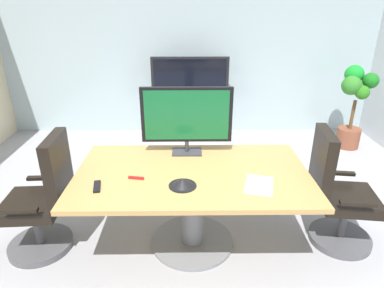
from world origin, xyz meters
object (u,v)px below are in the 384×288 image
at_px(office_chair_right, 336,199).
at_px(remote_control, 97,186).
at_px(conference_table, 192,191).
at_px(potted_plant, 354,103).
at_px(wall_display_unit, 190,111).
at_px(conference_phone, 183,183).
at_px(tv_monitor, 187,117).
at_px(office_chair_left, 44,205).

xyz_separation_m(office_chair_right, remote_control, (-2.04, -0.27, 0.30)).
bearing_deg(conference_table, office_chair_right, 0.98).
height_order(conference_table, potted_plant, potted_plant).
height_order(office_chair_right, remote_control, office_chair_right).
distance_m(conference_table, potted_plant, 3.30).
relative_size(wall_display_unit, conference_phone, 5.95).
bearing_deg(potted_plant, conference_phone, -135.45).
relative_size(conference_table, wall_display_unit, 1.51).
bearing_deg(office_chair_right, remote_control, 105.13).
relative_size(office_chair_right, remote_control, 6.41).
relative_size(potted_plant, remote_control, 7.22).
distance_m(wall_display_unit, conference_phone, 2.91).
distance_m(conference_table, tv_monitor, 0.68).
relative_size(tv_monitor, wall_display_unit, 0.64).
distance_m(tv_monitor, wall_display_unit, 2.35).
xyz_separation_m(office_chair_left, office_chair_right, (2.59, 0.07, 0.00)).
distance_m(tv_monitor, conference_phone, 0.72).
height_order(office_chair_left, potted_plant, potted_plant).
height_order(office_chair_right, conference_phone, office_chair_right).
xyz_separation_m(conference_table, tv_monitor, (-0.05, 0.40, 0.55)).
bearing_deg(conference_phone, potted_plant, 44.55).
xyz_separation_m(conference_table, remote_control, (-0.75, -0.25, 0.20)).
distance_m(wall_display_unit, potted_plant, 2.48).
bearing_deg(wall_display_unit, remote_control, -104.38).
bearing_deg(tv_monitor, potted_plant, 36.52).
bearing_deg(remote_control, office_chair_left, 148.09).
relative_size(conference_table, conference_phone, 8.99).
distance_m(conference_phone, remote_control, 0.67).
height_order(office_chair_left, office_chair_right, same).
distance_m(potted_plant, conference_phone, 3.52).
bearing_deg(remote_control, wall_display_unit, 64.14).
xyz_separation_m(conference_table, office_chair_left, (-1.29, -0.05, -0.10)).
bearing_deg(conference_phone, remote_control, -178.86).
bearing_deg(conference_table, conference_phone, -108.64).
height_order(wall_display_unit, potted_plant, wall_display_unit).
relative_size(tv_monitor, conference_phone, 3.82).
xyz_separation_m(office_chair_left, wall_display_unit, (1.29, 2.70, -0.01)).
bearing_deg(office_chair_left, potted_plant, 118.65).
height_order(conference_table, tv_monitor, tv_monitor).
bearing_deg(tv_monitor, office_chair_right, -15.70).
bearing_deg(potted_plant, office_chair_left, -148.53).
xyz_separation_m(office_chair_left, conference_phone, (1.21, -0.19, 0.32)).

